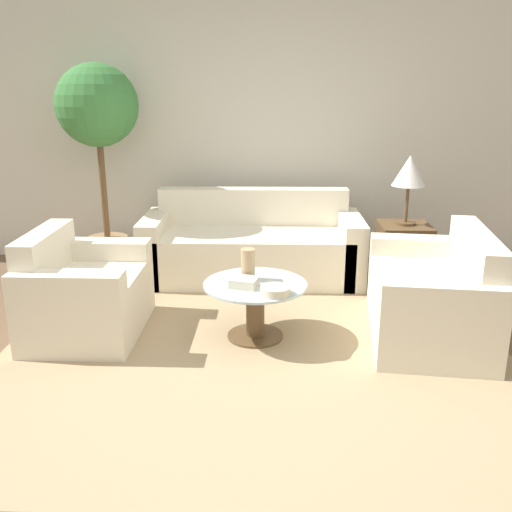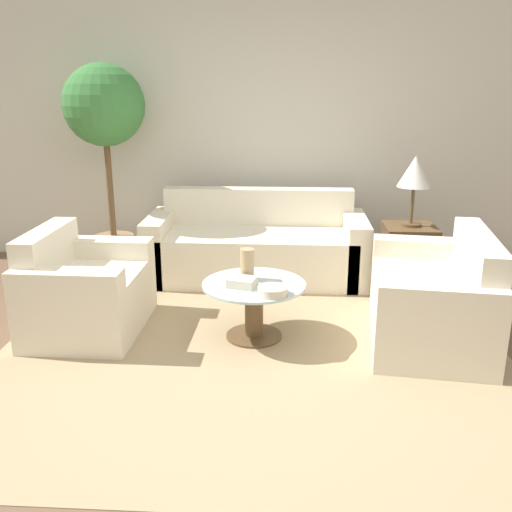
{
  "view_description": "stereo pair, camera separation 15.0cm",
  "coord_description": "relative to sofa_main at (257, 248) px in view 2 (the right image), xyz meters",
  "views": [
    {
      "loc": [
        0.12,
        -3.28,
        1.82
      ],
      "look_at": [
        0.03,
        0.81,
        0.55
      ],
      "focal_mm": 40.0,
      "sensor_mm": 36.0,
      "label": 1
    },
    {
      "loc": [
        0.27,
        -3.28,
        1.82
      ],
      "look_at": [
        0.03,
        0.81,
        0.55
      ],
      "focal_mm": 40.0,
      "sensor_mm": 36.0,
      "label": 2
    }
  ],
  "objects": [
    {
      "name": "ground_plane",
      "position": [
        0.03,
        -1.95,
        -0.28
      ],
      "size": [
        14.0,
        14.0,
        0.0
      ],
      "primitive_type": "plane",
      "color": "brown"
    },
    {
      "name": "wall_back",
      "position": [
        0.03,
        0.66,
        1.02
      ],
      "size": [
        10.0,
        0.06,
        2.6
      ],
      "color": "beige",
      "rests_on": "ground_plane"
    },
    {
      "name": "rug",
      "position": [
        0.06,
        -1.39,
        -0.28
      ],
      "size": [
        3.53,
        3.62,
        0.01
      ],
      "color": "tan",
      "rests_on": "ground_plane"
    },
    {
      "name": "sofa_main",
      "position": [
        0.0,
        0.0,
        0.0
      ],
      "size": [
        2.04,
        0.83,
        0.81
      ],
      "color": "beige",
      "rests_on": "ground_plane"
    },
    {
      "name": "armchair",
      "position": [
        -1.24,
        -1.31,
        0.0
      ],
      "size": [
        0.78,
        1.01,
        0.78
      ],
      "rotation": [
        0.0,
        0.0,
        1.56
      ],
      "color": "beige",
      "rests_on": "ground_plane"
    },
    {
      "name": "loveseat",
      "position": [
        1.39,
        -1.32,
        0.0
      ],
      "size": [
        0.94,
        1.39,
        0.79
      ],
      "rotation": [
        0.0,
        0.0,
        -1.69
      ],
      "color": "beige",
      "rests_on": "ground_plane"
    },
    {
      "name": "coffee_table",
      "position": [
        0.06,
        -1.39,
        -0.01
      ],
      "size": [
        0.75,
        0.75,
        0.42
      ],
      "color": "brown",
      "rests_on": "ground_plane"
    },
    {
      "name": "side_table",
      "position": [
        1.4,
        -0.13,
        -0.01
      ],
      "size": [
        0.46,
        0.46,
        0.55
      ],
      "color": "brown",
      "rests_on": "ground_plane"
    },
    {
      "name": "table_lamp",
      "position": [
        1.4,
        -0.13,
        0.75
      ],
      "size": [
        0.3,
        0.3,
        0.63
      ],
      "color": "brown",
      "rests_on": "side_table"
    },
    {
      "name": "potted_plant",
      "position": [
        -1.44,
        0.17,
        1.16
      ],
      "size": [
        0.76,
        0.76,
        1.98
      ],
      "color": "#93704C",
      "rests_on": "ground_plane"
    },
    {
      "name": "vase",
      "position": [
        0.0,
        -1.31,
        0.26
      ],
      "size": [
        0.1,
        0.1,
        0.23
      ],
      "color": "tan",
      "rests_on": "coffee_table"
    },
    {
      "name": "bowl",
      "position": [
        0.2,
        -1.61,
        0.17
      ],
      "size": [
        0.21,
        0.21,
        0.06
      ],
      "color": "beige",
      "rests_on": "coffee_table"
    },
    {
      "name": "book_stack",
      "position": [
        -0.02,
        -1.46,
        0.17
      ],
      "size": [
        0.22,
        0.2,
        0.07
      ],
      "rotation": [
        0.0,
        0.0,
        -0.26
      ],
      "color": "beige",
      "rests_on": "coffee_table"
    }
  ]
}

